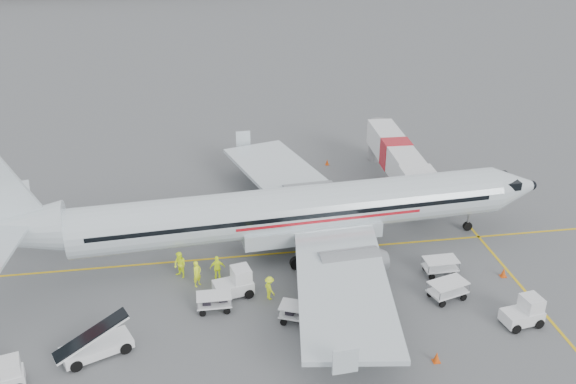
% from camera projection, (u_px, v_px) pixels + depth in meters
% --- Properties ---
extents(ground, '(360.00, 360.00, 0.00)m').
position_uv_depth(ground, '(292.00, 252.00, 45.52)').
color(ground, '#56595B').
extents(stripe_lead, '(44.00, 0.20, 0.01)m').
position_uv_depth(stripe_lead, '(292.00, 252.00, 45.52)').
color(stripe_lead, yellow).
rests_on(stripe_lead, ground).
extents(stripe_cross, '(0.20, 20.00, 0.01)m').
position_uv_depth(stripe_cross, '(532.00, 299.00, 40.37)').
color(stripe_cross, yellow).
rests_on(stripe_cross, ground).
extents(aircraft, '(41.86, 33.84, 10.99)m').
position_uv_depth(aircraft, '(294.00, 181.00, 43.34)').
color(aircraft, silver).
rests_on(aircraft, ground).
extents(jet_bridge, '(3.48, 15.63, 4.08)m').
position_uv_depth(jet_bridge, '(395.00, 163.00, 54.78)').
color(jet_bridge, white).
rests_on(jet_bridge, ground).
extents(belt_loader, '(5.39, 3.72, 2.74)m').
position_uv_depth(belt_loader, '(95.00, 334.00, 35.06)').
color(belt_loader, white).
rests_on(belt_loader, ground).
extents(tug_fore, '(2.51, 1.68, 1.80)m').
position_uv_depth(tug_fore, '(523.00, 312.00, 37.71)').
color(tug_fore, white).
rests_on(tug_fore, ground).
extents(tug_mid, '(2.67, 1.87, 1.88)m').
position_uv_depth(tug_mid, '(233.00, 283.00, 40.38)').
color(tug_mid, white).
rests_on(tug_mid, ground).
extents(tug_aft, '(2.39, 1.72, 1.67)m').
position_uv_depth(tug_aft, '(1.00, 376.00, 32.90)').
color(tug_aft, white).
rests_on(tug_aft, ground).
extents(cart_loaded_a, '(2.52, 2.05, 1.14)m').
position_uv_depth(cart_loaded_a, '(298.00, 314.00, 38.08)').
color(cart_loaded_a, white).
rests_on(cart_loaded_a, ground).
extents(cart_loaded_b, '(2.13, 1.27, 1.10)m').
position_uv_depth(cart_loaded_b, '(214.00, 302.00, 39.13)').
color(cart_loaded_b, white).
rests_on(cart_loaded_b, ground).
extents(cart_empty_a, '(2.67, 2.03, 1.24)m').
position_uv_depth(cart_empty_a, '(447.00, 290.00, 40.17)').
color(cart_empty_a, white).
rests_on(cart_empty_a, ground).
extents(cart_empty_b, '(2.25, 1.36, 1.16)m').
position_uv_depth(cart_empty_b, '(440.00, 267.00, 42.74)').
color(cart_empty_b, white).
rests_on(cart_empty_b, ground).
extents(cone_nose, '(0.41, 0.41, 0.67)m').
position_uv_depth(cone_nose, '(504.00, 272.00, 42.57)').
color(cone_nose, '#E34D0E').
rests_on(cone_nose, ground).
extents(cone_port, '(0.34, 0.34, 0.56)m').
position_uv_depth(cone_port, '(327.00, 162.00, 59.55)').
color(cone_port, '#E34D0E').
rests_on(cone_port, ground).
extents(cone_stbd, '(0.41, 0.41, 0.67)m').
position_uv_depth(cone_stbd, '(437.00, 357.00, 34.96)').
color(cone_stbd, '#E34D0E').
rests_on(cone_stbd, ground).
extents(crew_a, '(0.77, 0.77, 1.81)m').
position_uv_depth(crew_a, '(197.00, 274.00, 41.37)').
color(crew_a, '#DDF51C').
rests_on(crew_a, ground).
extents(crew_b, '(1.13, 1.14, 1.86)m').
position_uv_depth(crew_b, '(180.00, 265.00, 42.26)').
color(crew_b, '#DDF51C').
rests_on(crew_b, ground).
extents(crew_c, '(0.94, 1.18, 1.59)m').
position_uv_depth(crew_c, '(270.00, 288.00, 40.09)').
color(crew_c, '#DDF51C').
rests_on(crew_c, ground).
extents(crew_d, '(1.00, 0.42, 1.71)m').
position_uv_depth(crew_d, '(217.00, 268.00, 42.11)').
color(crew_d, '#DDF51C').
rests_on(crew_d, ground).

